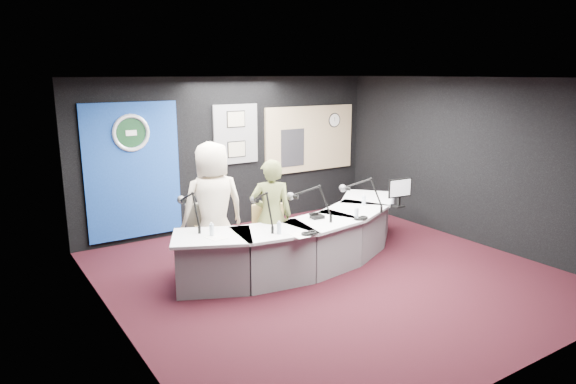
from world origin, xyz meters
TOP-DOWN VIEW (x-y plane):
  - ground at (0.00, 0.00)m, footprint 6.00×6.00m
  - ceiling at (0.00, 0.00)m, footprint 6.00×6.00m
  - wall_back at (0.00, 3.00)m, footprint 6.00×0.02m
  - wall_front at (0.00, -3.00)m, footprint 6.00×0.02m
  - wall_left at (-3.00, 0.00)m, footprint 0.02×6.00m
  - wall_right at (3.00, 0.00)m, footprint 0.02×6.00m
  - broadcast_desk at (-0.05, 0.55)m, footprint 4.50×1.90m
  - backdrop_panel at (-1.90, 2.97)m, footprint 1.60×0.05m
  - agency_seal at (-1.90, 2.93)m, footprint 0.63×0.07m
  - seal_center at (-1.90, 2.94)m, footprint 0.48×0.01m
  - pinboard at (0.05, 2.97)m, footprint 0.90×0.04m
  - framed_photo_upper at (0.05, 2.94)m, footprint 0.34×0.02m
  - framed_photo_lower at (0.05, 2.94)m, footprint 0.34×0.02m
  - booth_window_frame at (1.75, 2.97)m, footprint 2.12×0.06m
  - booth_glow at (1.75, 2.96)m, footprint 2.00×0.02m
  - equipment_rack at (1.30, 2.94)m, footprint 0.55×0.02m
  - wall_clock at (2.35, 2.94)m, footprint 0.28×0.01m
  - armchair_left at (-1.30, 1.12)m, footprint 0.61×0.61m
  - armchair_right at (-0.62, 0.60)m, footprint 0.71×0.71m
  - draped_jacket at (-1.36, 1.36)m, footprint 0.51×0.18m
  - person_man at (-1.30, 1.12)m, footprint 0.99×0.70m
  - person_woman at (-0.62, 0.60)m, footprint 0.73×0.63m
  - computer_monitor at (1.53, 0.18)m, footprint 0.40×0.06m
  - desk_phone at (0.04, 0.37)m, footprint 0.19×0.16m
  - headphones_near at (0.56, -0.02)m, footprint 0.19×0.19m
  - headphones_far at (-0.51, -0.20)m, footprint 0.20×0.20m
  - paper_stack at (-1.63, 0.37)m, footprint 0.26×0.33m
  - notepad at (-0.65, -0.17)m, footprint 0.19×0.27m
  - boom_mic_a at (-1.73, 0.95)m, footprint 0.16×0.74m
  - boom_mic_b at (-0.87, 0.41)m, footprint 0.19×0.74m
  - boom_mic_c at (-0.11, 0.34)m, footprint 0.50×0.61m
  - boom_mic_d at (0.88, 0.34)m, footprint 0.50×0.61m
  - water_bottles at (-0.01, 0.31)m, footprint 3.30×0.62m

SIDE VIEW (x-z plane):
  - ground at x=0.00m, z-range 0.00..0.00m
  - broadcast_desk at x=-0.05m, z-range 0.00..0.75m
  - armchair_left at x=-1.30m, z-range 0.00..0.94m
  - armchair_right at x=-0.62m, z-range 0.00..0.99m
  - draped_jacket at x=-1.36m, z-range 0.27..0.97m
  - paper_stack at x=-1.63m, z-range 0.75..0.75m
  - notepad at x=-0.65m, z-range 0.75..0.75m
  - headphones_near at x=0.56m, z-range 0.75..0.78m
  - headphones_far at x=-0.51m, z-range 0.75..0.78m
  - desk_phone at x=0.04m, z-range 0.75..0.80m
  - person_woman at x=-0.62m, z-range 0.00..1.67m
  - water_bottles at x=-0.01m, z-range 0.75..0.93m
  - person_man at x=-1.30m, z-range 0.00..1.92m
  - boom_mic_a at x=-1.73m, z-range 0.75..1.35m
  - boom_mic_b at x=-0.87m, z-range 0.75..1.35m
  - boom_mic_c at x=-0.11m, z-range 0.75..1.35m
  - boom_mic_d at x=0.88m, z-range 0.75..1.35m
  - computer_monitor at x=1.53m, z-range 0.93..1.21m
  - backdrop_panel at x=-1.90m, z-range 0.10..2.40m
  - wall_back at x=0.00m, z-range 0.00..2.80m
  - wall_front at x=0.00m, z-range 0.00..2.80m
  - wall_left at x=-3.00m, z-range 0.00..2.80m
  - wall_right at x=3.00m, z-range 0.00..2.80m
  - equipment_rack at x=1.30m, z-range 1.03..1.78m
  - framed_photo_lower at x=0.05m, z-range 1.33..1.60m
  - booth_window_frame at x=1.75m, z-range 0.89..2.21m
  - booth_glow at x=1.75m, z-range 0.95..2.15m
  - pinboard at x=0.05m, z-range 1.20..2.30m
  - agency_seal at x=-1.90m, z-range 1.58..2.21m
  - seal_center at x=-1.90m, z-range 1.66..2.14m
  - wall_clock at x=2.35m, z-range 1.76..2.04m
  - framed_photo_upper at x=0.05m, z-range 1.89..2.17m
  - ceiling at x=0.00m, z-range 2.79..2.81m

